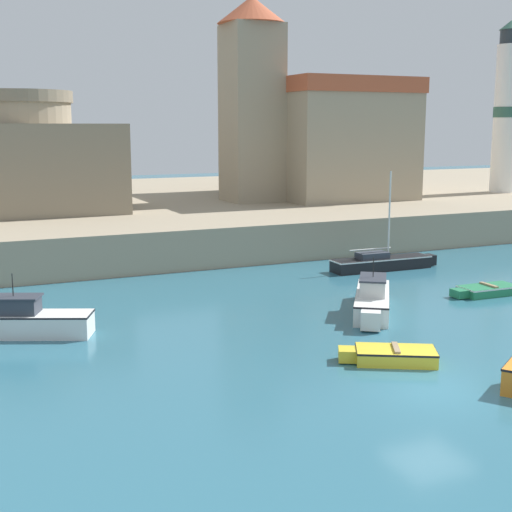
# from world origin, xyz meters

# --- Properties ---
(ground_plane) EXTENTS (200.00, 200.00, 0.00)m
(ground_plane) POSITION_xyz_m (0.00, 0.00, 0.00)
(ground_plane) COLOR #2D667A
(quay_seawall) EXTENTS (120.00, 40.00, 2.38)m
(quay_seawall) POSITION_xyz_m (0.00, 40.55, 1.19)
(quay_seawall) COLOR gray
(quay_seawall) RESTS_ON ground
(motorboat_white_0) EXTENTS (6.06, 3.55, 2.52)m
(motorboat_white_0) POSITION_xyz_m (-11.29, 11.37, 0.61)
(motorboat_white_0) COLOR white
(motorboat_white_0) RESTS_ON ground
(motorboat_white_1) EXTENTS (4.42, 5.70, 2.56)m
(motorboat_white_1) POSITION_xyz_m (3.47, 8.60, 0.61)
(motorboat_white_1) COLOR white
(motorboat_white_1) RESTS_ON ground
(dinghy_green_2) EXTENTS (3.56, 1.49, 0.53)m
(dinghy_green_2) POSITION_xyz_m (10.48, 9.16, 0.25)
(dinghy_green_2) COLOR #237A4C
(dinghy_green_2) RESTS_ON ground
(dinghy_yellow_4) EXTENTS (3.49, 2.60, 0.58)m
(dinghy_yellow_4) POSITION_xyz_m (0.33, 2.59, 0.28)
(dinghy_yellow_4) COLOR yellow
(dinghy_yellow_4) RESTS_ON ground
(sailboat_black_6) EXTENTS (6.69, 1.52, 5.67)m
(sailboat_black_6) POSITION_xyz_m (9.36, 16.52, 0.44)
(sailboat_black_6) COLOR black
(sailboat_black_6) RESTS_ON ground
(church) EXTENTS (15.13, 15.29, 15.36)m
(church) POSITION_xyz_m (14.88, 35.68, 7.68)
(church) COLOR gray
(church) RESTS_ON quay_seawall
(fortress) EXTENTS (11.90, 11.90, 8.17)m
(fortress) POSITION_xyz_m (-8.00, 34.81, 5.69)
(fortress) COLOR gray
(fortress) RESTS_ON quay_seawall
(lighthouse) EXTENTS (2.18, 2.18, 14.67)m
(lighthouse) POSITION_xyz_m (32.00, 31.45, 9.53)
(lighthouse) COLOR silver
(lighthouse) RESTS_ON quay_seawall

